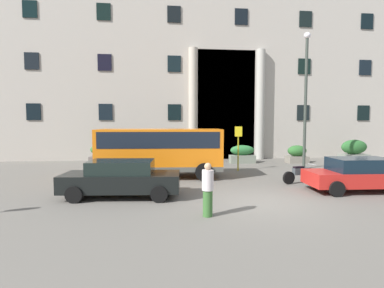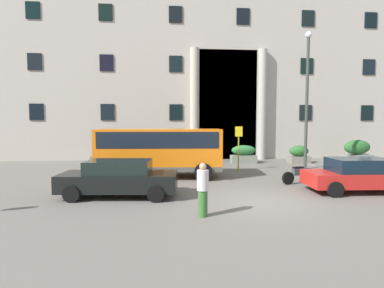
# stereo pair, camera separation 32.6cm
# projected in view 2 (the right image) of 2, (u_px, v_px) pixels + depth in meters

# --- Properties ---
(ground_plane) EXTENTS (80.00, 64.00, 0.12)m
(ground_plane) POSITION_uv_depth(u_px,v_px,m) (258.00, 204.00, 10.78)
(ground_plane) COLOR #615D56
(office_building_facade) EXTENTS (32.76, 9.61, 16.89)m
(office_building_facade) POSITION_uv_depth(u_px,v_px,m) (203.00, 63.00, 27.56)
(office_building_facade) COLOR #AFA79B
(office_building_facade) RESTS_ON ground_plane
(orange_minibus) EXTENTS (6.55, 2.97, 2.56)m
(orange_minibus) POSITION_uv_depth(u_px,v_px,m) (160.00, 148.00, 15.84)
(orange_minibus) COLOR orange
(orange_minibus) RESTS_ON ground_plane
(bus_stop_sign) EXTENTS (0.44, 0.08, 2.67)m
(bus_stop_sign) POSITION_uv_depth(u_px,v_px,m) (239.00, 144.00, 17.83)
(bus_stop_sign) COLOR #9D9317
(bus_stop_sign) RESTS_ON ground_plane
(hedge_planter_far_west) EXTENTS (1.45, 0.97, 1.27)m
(hedge_planter_far_west) POSITION_uv_depth(u_px,v_px,m) (299.00, 155.00, 21.39)
(hedge_planter_far_west) COLOR slate
(hedge_planter_far_west) RESTS_ON ground_plane
(hedge_planter_west) EXTENTS (2.05, 0.98, 1.64)m
(hedge_planter_west) POSITION_uv_depth(u_px,v_px,m) (357.00, 151.00, 21.94)
(hedge_planter_west) COLOR gray
(hedge_planter_west) RESTS_ON ground_plane
(hedge_planter_entrance_right) EXTENTS (2.03, 0.97, 1.50)m
(hedge_planter_entrance_right) POSITION_uv_depth(u_px,v_px,m) (106.00, 154.00, 20.79)
(hedge_planter_entrance_right) COLOR slate
(hedge_planter_entrance_right) RESTS_ON ground_plane
(hedge_planter_entrance_left) EXTENTS (1.82, 0.77, 1.29)m
(hedge_planter_entrance_left) POSITION_uv_depth(u_px,v_px,m) (244.00, 154.00, 21.38)
(hedge_planter_entrance_left) COLOR gray
(hedge_planter_entrance_left) RESTS_ON ground_plane
(hedge_planter_east) EXTENTS (1.82, 0.78, 1.48)m
(hedge_planter_east) POSITION_uv_depth(u_px,v_px,m) (193.00, 153.00, 21.44)
(hedge_planter_east) COLOR slate
(hedge_planter_east) RESTS_ON ground_plane
(white_taxi_kerbside) EXTENTS (4.61, 2.18, 1.43)m
(white_taxi_kerbside) POSITION_uv_depth(u_px,v_px,m) (119.00, 178.00, 11.62)
(white_taxi_kerbside) COLOR black
(white_taxi_kerbside) RESTS_ON ground_plane
(parked_sedan_far) EXTENTS (4.46, 2.07, 1.41)m
(parked_sedan_far) POSITION_uv_depth(u_px,v_px,m) (360.00, 175.00, 12.42)
(parked_sedan_far) COLOR #B3201B
(parked_sedan_far) RESTS_ON ground_plane
(motorcycle_far_end) EXTENTS (2.02, 0.79, 0.89)m
(motorcycle_far_end) POSITION_uv_depth(u_px,v_px,m) (90.00, 178.00, 13.22)
(motorcycle_far_end) COLOR black
(motorcycle_far_end) RESTS_ON ground_plane
(scooter_by_planter) EXTENTS (2.01, 0.69, 0.89)m
(scooter_by_planter) POSITION_uv_depth(u_px,v_px,m) (300.00, 174.00, 14.13)
(scooter_by_planter) COLOR black
(scooter_by_planter) RESTS_ON ground_plane
(pedestrian_man_red_shirt) EXTENTS (0.36, 0.36, 1.67)m
(pedestrian_man_red_shirt) POSITION_uv_depth(u_px,v_px,m) (203.00, 190.00, 9.13)
(pedestrian_man_red_shirt) COLOR #35632D
(pedestrian_man_red_shirt) RESTS_ON ground_plane
(lamppost_plaza_centre) EXTENTS (0.40, 0.40, 8.46)m
(lamppost_plaza_centre) POSITION_uv_depth(u_px,v_px,m) (307.00, 91.00, 18.39)
(lamppost_plaza_centre) COLOR #343B35
(lamppost_plaza_centre) RESTS_ON ground_plane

